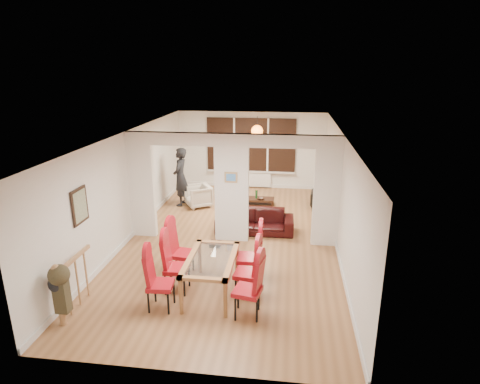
% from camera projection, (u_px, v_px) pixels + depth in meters
% --- Properties ---
extents(floor, '(5.00, 9.00, 0.01)m').
position_uv_depth(floor, '(232.00, 239.00, 9.82)').
color(floor, '#92623B').
rests_on(floor, ground).
extents(room_walls, '(5.00, 9.00, 2.60)m').
position_uv_depth(room_walls, '(232.00, 188.00, 9.43)').
color(room_walls, silver).
rests_on(room_walls, floor).
extents(divider_wall, '(5.00, 0.18, 2.60)m').
position_uv_depth(divider_wall, '(232.00, 188.00, 9.43)').
color(divider_wall, white).
rests_on(divider_wall, floor).
extents(bay_window_blinds, '(3.00, 0.08, 1.80)m').
position_uv_depth(bay_window_blinds, '(251.00, 145.00, 13.56)').
color(bay_window_blinds, black).
rests_on(bay_window_blinds, room_walls).
extents(radiator, '(1.40, 0.08, 0.50)m').
position_uv_depth(radiator, '(251.00, 179.00, 13.89)').
color(radiator, white).
rests_on(radiator, floor).
extents(pendant_light, '(0.36, 0.36, 0.36)m').
position_uv_depth(pendant_light, '(257.00, 131.00, 12.25)').
color(pendant_light, orange).
rests_on(pendant_light, room_walls).
extents(stair_newel, '(0.40, 1.20, 1.10)m').
position_uv_depth(stair_newel, '(75.00, 279.00, 6.90)').
color(stair_newel, '#A2754A').
rests_on(stair_newel, floor).
extents(wall_poster, '(0.04, 0.52, 0.67)m').
position_uv_depth(wall_poster, '(80.00, 206.00, 7.37)').
color(wall_poster, gray).
rests_on(wall_poster, room_walls).
extents(pillar_photo, '(0.30, 0.03, 0.25)m').
position_uv_depth(pillar_photo, '(231.00, 177.00, 9.24)').
color(pillar_photo, '#4C8CD8').
rests_on(pillar_photo, divider_wall).
extents(dining_table, '(0.86, 1.53, 0.72)m').
position_uv_depth(dining_table, '(211.00, 276.00, 7.40)').
color(dining_table, brown).
rests_on(dining_table, floor).
extents(dining_chair_la, '(0.47, 0.47, 1.07)m').
position_uv_depth(dining_chair_la, '(160.00, 281.00, 6.88)').
color(dining_chair_la, maroon).
rests_on(dining_chair_la, floor).
extents(dining_chair_lb, '(0.46, 0.46, 1.10)m').
position_uv_depth(dining_chair_lb, '(177.00, 264.00, 7.42)').
color(dining_chair_lb, maroon).
rests_on(dining_chair_lb, floor).
extents(dining_chair_lc, '(0.50, 0.50, 1.10)m').
position_uv_depth(dining_chair_lc, '(182.00, 250.00, 7.99)').
color(dining_chair_lc, maroon).
rests_on(dining_chair_lc, floor).
extents(dining_chair_ra, '(0.52, 0.52, 1.10)m').
position_uv_depth(dining_chair_ra, '(247.00, 286.00, 6.67)').
color(dining_chair_ra, maroon).
rests_on(dining_chair_ra, floor).
extents(dining_chair_rb, '(0.48, 0.48, 1.08)m').
position_uv_depth(dining_chair_rb, '(247.00, 269.00, 7.25)').
color(dining_chair_rb, maroon).
rests_on(dining_chair_rb, floor).
extents(dining_chair_rc, '(0.46, 0.46, 1.15)m').
position_uv_depth(dining_chair_rc, '(249.00, 254.00, 7.77)').
color(dining_chair_rc, maroon).
rests_on(dining_chair_rc, floor).
extents(sofa, '(1.98, 0.80, 0.57)m').
position_uv_depth(sofa, '(255.00, 221.00, 10.19)').
color(sofa, black).
rests_on(sofa, floor).
extents(armchair, '(0.96, 0.97, 0.65)m').
position_uv_depth(armchair, '(198.00, 196.00, 12.03)').
color(armchair, '#BAAE9D').
rests_on(armchair, floor).
extents(person, '(0.66, 0.45, 1.76)m').
position_uv_depth(person, '(180.00, 177.00, 11.99)').
color(person, black).
rests_on(person, floor).
extents(television, '(0.94, 0.22, 0.54)m').
position_uv_depth(television, '(311.00, 197.00, 12.06)').
color(television, black).
rests_on(television, floor).
extents(coffee_table, '(0.93, 0.54, 0.21)m').
position_uv_depth(coffee_table, '(259.00, 202.00, 12.21)').
color(coffee_table, black).
rests_on(coffee_table, floor).
extents(bottle, '(0.07, 0.07, 0.28)m').
position_uv_depth(bottle, '(256.00, 194.00, 12.15)').
color(bottle, '#143F19').
rests_on(bottle, coffee_table).
extents(bowl, '(0.22, 0.22, 0.05)m').
position_uv_depth(bowl, '(261.00, 199.00, 12.07)').
color(bowl, black).
rests_on(bowl, coffee_table).
extents(shoes, '(0.25, 0.27, 0.10)m').
position_uv_depth(shoes, '(216.00, 244.00, 9.42)').
color(shoes, black).
rests_on(shoes, floor).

